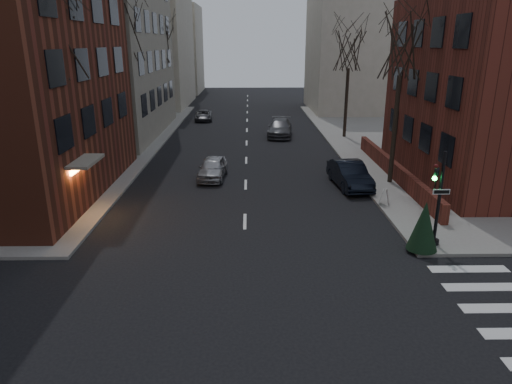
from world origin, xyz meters
TOP-DOWN VIEW (x-y plane):
  - low_wall_right at (9.30, 19.00)m, footprint 0.35×16.00m
  - building_distant_la at (-15.00, 55.00)m, footprint 14.00×16.00m
  - building_distant_ra at (15.00, 50.00)m, footprint 14.00×14.00m
  - building_distant_lb at (-13.00, 72.00)m, footprint 10.00×12.00m
  - traffic_signal at (7.94, 8.99)m, footprint 0.76×0.44m
  - tree_left_a at (-8.80, 14.00)m, footprint 4.18×4.18m
  - tree_left_b at (-8.80, 26.00)m, footprint 4.40×4.40m
  - tree_left_c at (-8.80, 40.00)m, footprint 3.96×3.96m
  - tree_right_a at (8.80, 18.00)m, footprint 3.96×3.96m
  - tree_right_b at (8.80, 32.00)m, footprint 3.74×3.74m
  - streetlamp_near at (-8.20, 22.00)m, footprint 0.36×0.36m
  - streetlamp_far at (-8.20, 42.00)m, footprint 0.36×0.36m
  - parked_sedan at (6.20, 17.48)m, footprint 2.09×4.77m
  - car_lane_silver at (-2.10, 19.42)m, footprint 1.90×4.09m
  - car_lane_gray at (3.06, 32.93)m, footprint 2.68×5.40m
  - car_lane_far at (-4.82, 41.92)m, footprint 2.10×4.11m
  - sandwich_board at (7.30, 13.98)m, footprint 0.53×0.61m
  - evergreen_shrub at (7.30, 8.50)m, footprint 1.53×1.53m

SIDE VIEW (x-z plane):
  - car_lane_far at x=-4.82m, z-range 0.00..1.11m
  - sandwich_board at x=7.30m, z-range 0.15..0.97m
  - low_wall_right at x=9.30m, z-range 0.15..1.15m
  - car_lane_silver at x=-2.10m, z-range 0.00..1.35m
  - car_lane_gray at x=3.06m, z-range 0.00..1.51m
  - parked_sedan at x=6.20m, z-range 0.00..1.52m
  - evergreen_shrub at x=7.30m, z-range 0.15..2.21m
  - traffic_signal at x=7.94m, z-range -0.09..3.91m
  - streetlamp_near at x=-8.20m, z-range 1.10..7.38m
  - streetlamp_far at x=-8.20m, z-range 1.10..7.38m
  - building_distant_lb at x=-13.00m, z-range 0.00..14.00m
  - tree_right_b at x=8.80m, z-range 3.00..12.18m
  - building_distant_ra at x=15.00m, z-range 0.00..16.00m
  - tree_left_c at x=-8.80m, z-range 3.17..12.89m
  - tree_right_a at x=8.80m, z-range 3.17..12.89m
  - tree_left_a at x=-8.80m, z-range 3.34..13.60m
  - tree_left_b at x=-8.80m, z-range 3.51..14.31m
  - building_distant_la at x=-15.00m, z-range 0.00..18.00m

